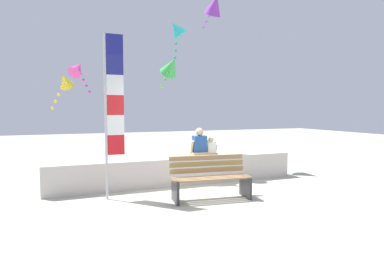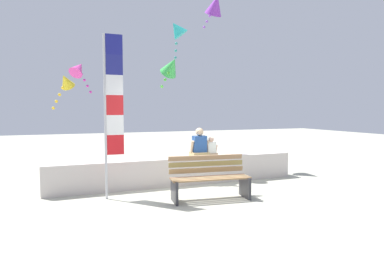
% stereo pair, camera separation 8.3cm
% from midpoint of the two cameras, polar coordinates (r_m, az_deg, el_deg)
% --- Properties ---
extents(ground_plane, '(40.00, 40.00, 0.00)m').
position_cam_midpoint_polar(ground_plane, '(7.37, 0.10, -10.38)').
color(ground_plane, '#A9A996').
extents(seawall_ledge, '(6.22, 0.47, 0.67)m').
position_cam_midpoint_polar(seawall_ledge, '(8.06, -2.06, -6.70)').
color(seawall_ledge, beige).
rests_on(seawall_ledge, ground).
extents(park_bench, '(1.69, 0.79, 0.88)m').
position_cam_midpoint_polar(park_bench, '(6.75, 3.45, -8.09)').
color(park_bench, '#9A734A').
rests_on(park_bench, ground).
extents(person_adult, '(0.48, 0.35, 0.73)m').
position_cam_midpoint_polar(person_adult, '(8.14, 1.62, -2.19)').
color(person_adult, tan).
rests_on(person_adult, seawall_ledge).
extents(person_child, '(0.32, 0.24, 0.49)m').
position_cam_midpoint_polar(person_child, '(8.28, 3.68, -2.74)').
color(person_child, tan).
rests_on(person_child, seawall_ledge).
extents(flag_banner, '(0.39, 0.05, 3.38)m').
position_cam_midpoint_polar(flag_banner, '(6.82, -13.76, 5.06)').
color(flag_banner, '#B7B7BC').
rests_on(flag_banner, ground).
extents(kite_magenta, '(0.71, 0.74, 1.07)m').
position_cam_midpoint_polar(kite_magenta, '(10.57, -19.17, 10.67)').
color(kite_magenta, '#DB3D9E').
extents(kite_green, '(0.63, 0.75, 0.90)m').
position_cam_midpoint_polar(kite_green, '(8.62, -3.39, 11.66)').
color(kite_green, green).
extents(kite_yellow, '(0.66, 0.61, 1.01)m').
position_cam_midpoint_polar(kite_yellow, '(9.30, -21.19, 8.44)').
color(kite_yellow, yellow).
extents(kite_teal, '(0.66, 0.71, 1.05)m').
position_cam_midpoint_polar(kite_teal, '(9.38, -2.40, 17.82)').
color(kite_teal, teal).
extents(kite_purple, '(0.75, 0.82, 1.14)m').
position_cam_midpoint_polar(kite_purple, '(10.80, 4.35, 21.59)').
color(kite_purple, purple).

